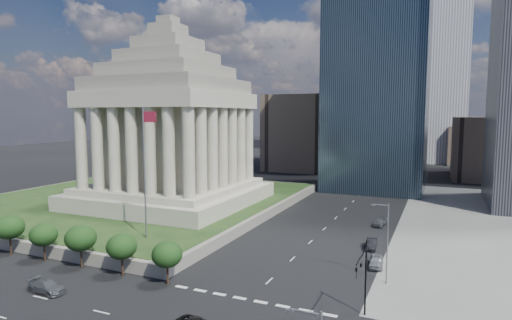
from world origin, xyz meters
The scene contains 15 objects.
ground centered at (0.00, 100.00, 0.00)m, with size 500.00×500.00×0.00m, color black.
plaza_terrace centered at (-45.00, 50.00, 0.90)m, with size 66.00×70.00×1.80m, color slate.
plaza_lawn centered at (-45.00, 50.00, 1.85)m, with size 64.00×68.00×0.10m, color #1A3315.
war_memorial centered at (-34.00, 48.00, 21.40)m, with size 34.00×34.00×39.00m, color #9F9985, non-canonical shape.
flagpole centered at (-21.83, 24.00, 13.11)m, with size 2.52×0.24×20.00m.
tree_row centered at (-35.50, 14.00, 3.00)m, with size 53.00×4.00×6.00m, color black, non-canonical shape.
midrise_glass centered at (2.00, 95.00, 30.00)m, with size 26.00×26.00×60.00m, color black.
building_filler_ne centered at (32.00, 130.00, 10.00)m, with size 20.00×30.00×20.00m, color #503F37.
building_filler_nw centered at (-30.00, 130.00, 14.00)m, with size 24.00×30.00×28.00m, color #503F37.
traffic_signal_ne centered at (12.50, 13.70, 5.25)m, with size 0.30×5.74×8.00m.
street_lamp_north centered at (13.33, 25.00, 5.66)m, with size 2.13×0.22×10.00m.
suv_grey centered at (-22.55, 6.34, 0.73)m, with size 5.01×2.03×1.45m, color #4D4F54.
parked_sedan_near centered at (11.50, 30.57, 0.78)m, with size 4.60×1.85×1.57m, color gray.
parked_sedan_mid centered at (9.68, 38.55, 0.73)m, with size 4.45×1.55×1.47m, color black.
parked_sedan_far centered at (9.00, 53.26, 0.77)m, with size 1.81×4.49×1.53m, color #515358.
Camera 1 is at (19.21, -27.86, 20.67)m, focal length 30.00 mm.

